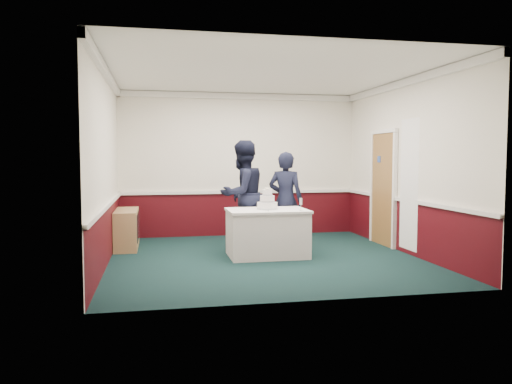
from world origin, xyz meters
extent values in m
plane|color=black|center=(0.00, 0.00, 0.00)|extent=(5.00, 5.00, 0.00)
cube|color=white|center=(0.00, 2.48, 1.50)|extent=(5.00, 0.05, 3.00)
cube|color=white|center=(-2.48, 0.00, 1.50)|extent=(0.05, 5.00, 3.00)
cube|color=white|center=(2.48, 0.00, 1.50)|extent=(0.05, 5.00, 3.00)
cube|color=white|center=(0.00, 0.00, 2.98)|extent=(5.00, 5.00, 0.05)
cube|color=#41080E|center=(0.00, 2.48, 0.45)|extent=(5.00, 0.02, 0.90)
cube|color=white|center=(0.00, 2.47, 0.92)|extent=(4.98, 0.05, 0.06)
cube|color=white|center=(0.00, 2.46, 2.93)|extent=(5.00, 0.08, 0.12)
cube|color=olive|center=(2.46, 0.80, 1.05)|extent=(0.05, 0.90, 2.10)
cube|color=#234799|center=(2.44, 0.95, 1.62)|extent=(0.01, 0.12, 0.12)
cube|color=white|center=(2.42, -0.25, 1.20)|extent=(0.02, 0.60, 2.20)
cube|color=#A97752|center=(-2.28, 1.40, 0.35)|extent=(0.40, 1.20, 0.70)
cube|color=black|center=(-2.07, 1.40, 0.40)|extent=(0.01, 1.00, 0.50)
cube|color=white|center=(0.07, 0.15, 0.38)|extent=(1.28, 0.88, 0.76)
cube|color=white|center=(0.07, 0.15, 0.77)|extent=(1.32, 0.92, 0.04)
cylinder|color=white|center=(0.07, 0.15, 0.85)|extent=(0.34, 0.34, 0.12)
cylinder|color=#B8BDC4|center=(0.07, 0.15, 0.80)|extent=(0.35, 0.35, 0.03)
cylinder|color=white|center=(0.07, 0.15, 0.97)|extent=(0.24, 0.24, 0.11)
cylinder|color=#B8BDC4|center=(0.07, 0.15, 0.92)|extent=(0.25, 0.25, 0.02)
cylinder|color=white|center=(0.07, 0.15, 1.07)|extent=(0.16, 0.16, 0.10)
cylinder|color=#B8BDC4|center=(0.07, 0.15, 1.03)|extent=(0.17, 0.17, 0.02)
sphere|color=#EDE5C9|center=(0.07, 0.15, 1.14)|extent=(0.03, 0.03, 0.03)
sphere|color=#EDE5C9|center=(0.10, 0.16, 1.14)|extent=(0.03, 0.03, 0.03)
sphere|color=#EDE5C9|center=(0.05, 0.17, 1.14)|extent=(0.03, 0.03, 0.03)
sphere|color=#EDE5C9|center=(0.09, 0.12, 1.14)|extent=(0.03, 0.03, 0.03)
sphere|color=#EDE5C9|center=(0.05, 0.13, 1.14)|extent=(0.03, 0.03, 0.03)
cube|color=silver|center=(0.04, -0.05, 0.79)|extent=(0.06, 0.22, 0.00)
cylinder|color=silver|center=(0.57, -0.13, 0.79)|extent=(0.05, 0.05, 0.01)
cylinder|color=silver|center=(0.57, -0.13, 0.84)|extent=(0.01, 0.01, 0.09)
cylinder|color=silver|center=(0.57, -0.13, 0.94)|extent=(0.04, 0.04, 0.11)
imported|color=black|center=(-0.21, 0.96, 0.98)|extent=(1.20, 1.14, 1.96)
imported|color=black|center=(0.57, 0.82, 0.88)|extent=(0.77, 0.69, 1.76)
camera|label=1|loc=(-1.72, -7.93, 1.66)|focal=35.00mm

